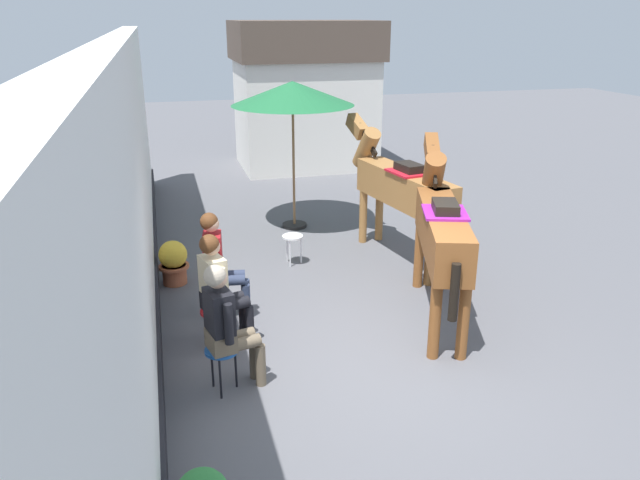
{
  "coord_description": "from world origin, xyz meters",
  "views": [
    {
      "loc": [
        -2.2,
        -5.63,
        3.62
      ],
      "look_at": [
        -0.4,
        1.2,
        1.05
      ],
      "focal_mm": 34.78,
      "sensor_mm": 36.0,
      "label": 1
    }
  ],
  "objects": [
    {
      "name": "ground_plane",
      "position": [
        0.0,
        3.0,
        0.0
      ],
      "size": [
        40.0,
        40.0,
        0.0
      ],
      "primitive_type": "plane",
      "color": "#56565B"
    },
    {
      "name": "seated_visitor_near",
      "position": [
        -1.7,
        -0.1,
        0.78
      ],
      "size": [
        0.61,
        0.48,
        1.39
      ],
      "color": "#194C99",
      "rests_on": "ground_plane"
    },
    {
      "name": "pub_facade_wall",
      "position": [
        -2.55,
        1.5,
        1.54
      ],
      "size": [
        0.34,
        14.0,
        3.4
      ],
      "color": "white",
      "rests_on": "ground_plane"
    },
    {
      "name": "saddled_horse_far",
      "position": [
        1.31,
        2.91,
        1.16
      ],
      "size": [
        0.82,
        2.97,
        2.06
      ],
      "color": "#9E6B38",
      "rests_on": "ground_plane"
    },
    {
      "name": "flower_planter_farthest",
      "position": [
        -2.14,
        2.77,
        0.33
      ],
      "size": [
        0.43,
        0.43,
        0.64
      ],
      "color": "#A85638",
      "rests_on": "ground_plane"
    },
    {
      "name": "seated_visitor_middle",
      "position": [
        -1.68,
        0.79,
        0.78
      ],
      "size": [
        0.61,
        0.48,
        1.39
      ],
      "color": "red",
      "rests_on": "ground_plane"
    },
    {
      "name": "seated_visitor_far",
      "position": [
        -1.61,
        1.55,
        0.78
      ],
      "size": [
        0.61,
        0.49,
        1.39
      ],
      "color": "#194C99",
      "rests_on": "ground_plane"
    },
    {
      "name": "saddled_horse_near",
      "position": [
        1.07,
        0.93,
        1.16
      ],
      "size": [
        1.2,
        2.89,
        2.06
      ],
      "color": "brown",
      "rests_on": "ground_plane"
    },
    {
      "name": "spare_stool_white",
      "position": [
        -0.34,
        3.06,
        0.4
      ],
      "size": [
        0.32,
        0.32,
        0.46
      ],
      "color": "white",
      "rests_on": "ground_plane"
    },
    {
      "name": "distant_cottage",
      "position": [
        1.4,
        9.5,
        1.8
      ],
      "size": [
        3.4,
        2.6,
        3.5
      ],
      "color": "silver",
      "rests_on": "ground_plane"
    },
    {
      "name": "cafe_parasol",
      "position": [
        0.07,
        4.79,
        2.36
      ],
      "size": [
        2.1,
        2.1,
        2.58
      ],
      "color": "black",
      "rests_on": "ground_plane"
    }
  ]
}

